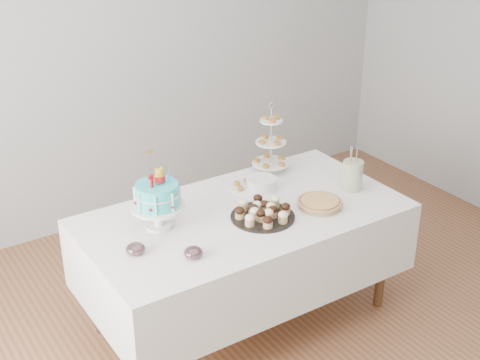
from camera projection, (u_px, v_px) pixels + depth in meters
floor at (271, 343)px, 4.07m from camera, size 5.00×5.00×0.00m
walls at (276, 137)px, 3.48m from camera, size 5.04×4.04×2.70m
table at (244, 245)px, 4.06m from camera, size 1.92×1.02×0.77m
birthday_cake at (158, 208)px, 3.74m from camera, size 0.31×0.31×0.47m
cupcake_tray at (263, 211)px, 3.88m from camera, size 0.38×0.38×0.09m
pie at (320, 203)px, 4.01m from camera, size 0.28×0.28×0.04m
tiered_stand at (271, 143)px, 4.41m from camera, size 0.25×0.25×0.48m
plate_stack at (261, 183)px, 4.23m from camera, size 0.19×0.19×0.07m
pastry_plate at (247, 186)px, 4.24m from camera, size 0.22×0.22×0.03m
jam_bowl_a at (193, 253)px, 3.50m from camera, size 0.10×0.10×0.06m
jam_bowl_b at (135, 249)px, 3.53m from camera, size 0.10×0.10×0.06m
utensil_pitcher at (353, 174)px, 4.20m from camera, size 0.13×0.13×0.29m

